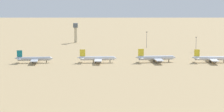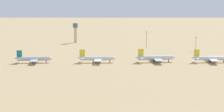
{
  "view_description": "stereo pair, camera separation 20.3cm",
  "coord_description": "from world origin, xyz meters",
  "px_view_note": "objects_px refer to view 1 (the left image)",
  "views": [
    {
      "loc": [
        13.89,
        -365.94,
        60.95
      ],
      "look_at": [
        15.7,
        9.35,
        6.0
      ],
      "focal_mm": 72.75,
      "sensor_mm": 36.0,
      "label": 1
    },
    {
      "loc": [
        14.09,
        -365.95,
        60.95
      ],
      "look_at": [
        15.7,
        9.35,
        6.0
      ],
      "focal_mm": 72.75,
      "sensor_mm": 36.0,
      "label": 2
    }
  ],
  "objects_px": {
    "parked_jet_teal_2": "(31,59)",
    "light_pole_west": "(194,43)",
    "control_tower": "(73,31)",
    "parked_jet_yellow_5": "(209,58)",
    "parked_jet_yellow_4": "(153,58)",
    "parked_jet_yellow_3": "(95,58)",
    "light_pole_mid": "(144,39)"
  },
  "relations": [
    {
      "from": "parked_jet_yellow_4",
      "to": "control_tower",
      "type": "bearing_deg",
      "value": 112.3
    },
    {
      "from": "parked_jet_yellow_4",
      "to": "light_pole_mid",
      "type": "relative_size",
      "value": 2.06
    },
    {
      "from": "control_tower",
      "to": "parked_jet_yellow_4",
      "type": "bearing_deg",
      "value": -61.45
    },
    {
      "from": "parked_jet_yellow_3",
      "to": "parked_jet_yellow_4",
      "type": "distance_m",
      "value": 49.71
    },
    {
      "from": "parked_jet_yellow_3",
      "to": "control_tower",
      "type": "bearing_deg",
      "value": 100.65
    },
    {
      "from": "parked_jet_yellow_5",
      "to": "light_pole_west",
      "type": "relative_size",
      "value": 2.33
    },
    {
      "from": "parked_jet_yellow_4",
      "to": "light_pole_mid",
      "type": "bearing_deg",
      "value": 83.94
    },
    {
      "from": "parked_jet_yellow_4",
      "to": "light_pole_west",
      "type": "xyz_separation_m",
      "value": [
        47.03,
        69.27,
        4.57
      ]
    },
    {
      "from": "parked_jet_teal_2",
      "to": "light_pole_west",
      "type": "distance_m",
      "value": 166.51
    },
    {
      "from": "parked_jet_yellow_4",
      "to": "parked_jet_teal_2",
      "type": "bearing_deg",
      "value": 175.5
    },
    {
      "from": "parked_jet_teal_2",
      "to": "light_pole_west",
      "type": "bearing_deg",
      "value": 21.1
    },
    {
      "from": "parked_jet_yellow_3",
      "to": "parked_jet_teal_2",
      "type": "bearing_deg",
      "value": -179.21
    },
    {
      "from": "light_pole_west",
      "to": "light_pole_mid",
      "type": "distance_m",
      "value": 54.06
    },
    {
      "from": "parked_jet_teal_2",
      "to": "parked_jet_yellow_4",
      "type": "xyz_separation_m",
      "value": [
        102.83,
        3.14,
        0.3
      ]
    },
    {
      "from": "parked_jet_yellow_3",
      "to": "parked_jet_yellow_5",
      "type": "relative_size",
      "value": 1.01
    },
    {
      "from": "control_tower",
      "to": "parked_jet_yellow_5",
      "type": "bearing_deg",
      "value": -49.36
    },
    {
      "from": "parked_jet_teal_2",
      "to": "parked_jet_yellow_4",
      "type": "height_order",
      "value": "parked_jet_yellow_4"
    },
    {
      "from": "parked_jet_teal_2",
      "to": "parked_jet_yellow_5",
      "type": "distance_m",
      "value": 149.6
    },
    {
      "from": "parked_jet_yellow_4",
      "to": "light_pole_west",
      "type": "relative_size",
      "value": 2.45
    },
    {
      "from": "parked_jet_yellow_5",
      "to": "control_tower",
      "type": "xyz_separation_m",
      "value": [
        -126.0,
        146.8,
        9.94
      ]
    },
    {
      "from": "light_pole_mid",
      "to": "control_tower",
      "type": "bearing_deg",
      "value": 147.5
    },
    {
      "from": "parked_jet_yellow_5",
      "to": "light_pole_mid",
      "type": "relative_size",
      "value": 1.95
    },
    {
      "from": "parked_jet_yellow_3",
      "to": "light_pole_west",
      "type": "bearing_deg",
      "value": 35.61
    },
    {
      "from": "parked_jet_yellow_4",
      "to": "control_tower",
      "type": "relative_size",
      "value": 1.57
    },
    {
      "from": "parked_jet_teal_2",
      "to": "parked_jet_yellow_5",
      "type": "xyz_separation_m",
      "value": [
        149.59,
        1.96,
        0.11
      ]
    },
    {
      "from": "control_tower",
      "to": "light_pole_mid",
      "type": "distance_m",
      "value": 93.66
    },
    {
      "from": "parked_jet_yellow_4",
      "to": "light_pole_mid",
      "type": "height_order",
      "value": "light_pole_mid"
    },
    {
      "from": "parked_jet_yellow_3",
      "to": "control_tower",
      "type": "height_order",
      "value": "control_tower"
    },
    {
      "from": "parked_jet_yellow_3",
      "to": "parked_jet_yellow_5",
      "type": "xyz_separation_m",
      "value": [
        96.44,
        0.59,
        -0.04
      ]
    },
    {
      "from": "parked_jet_yellow_5",
      "to": "control_tower",
      "type": "relative_size",
      "value": 1.49
    },
    {
      "from": "parked_jet_yellow_3",
      "to": "parked_jet_yellow_5",
      "type": "height_order",
      "value": "parked_jet_yellow_3"
    },
    {
      "from": "parked_jet_teal_2",
      "to": "control_tower",
      "type": "xyz_separation_m",
      "value": [
        23.59,
        148.76,
        10.06
      ]
    }
  ]
}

